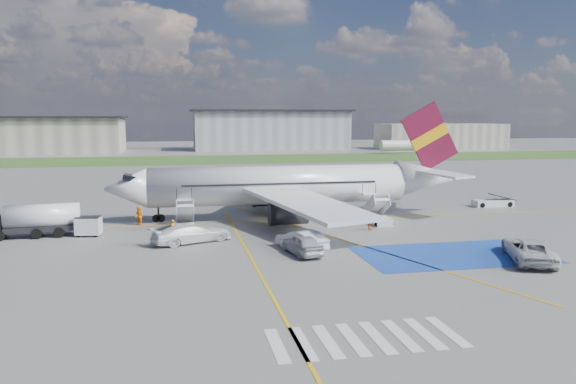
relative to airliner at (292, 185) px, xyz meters
name	(u,v)px	position (x,y,z in m)	size (l,w,h in m)	color
ground	(311,249)	(-1.51, -14.00, -3.39)	(400.00, 400.00, 0.00)	#60605E
grass_strip	(217,159)	(-1.51, 81.00, -3.39)	(400.00, 30.00, 0.01)	#2D4C1E
taxiway_line_main	(282,221)	(-1.51, -2.00, -3.39)	(120.00, 0.20, 0.01)	gold
taxiway_line_cross	(269,291)	(-6.51, -24.00, -3.39)	(0.20, 60.00, 0.01)	gold
taxiway_line_diag	(282,221)	(-1.51, -2.00, -3.39)	(0.20, 60.00, 0.01)	gold
staging_box	(452,255)	(8.49, -18.00, -3.39)	(14.00, 8.00, 0.01)	#194199
crosswalk	(365,338)	(-3.31, -32.00, -3.39)	(9.00, 4.00, 0.01)	silver
terminal_west	(13,136)	(-56.51, 116.00, 1.61)	(60.00, 22.00, 10.00)	gray
terminal_centre	(270,130)	(18.49, 121.00, 2.61)	(48.00, 18.00, 12.00)	gray
terminal_east	(440,136)	(73.49, 114.00, 0.61)	(40.00, 16.00, 8.00)	gray
airliner	(292,185)	(0.00, 0.00, 0.00)	(36.81, 32.95, 11.92)	silver
airstairs_fwd	(185,225)	(-11.01, -5.30, -2.77)	(1.90, 5.20, 3.60)	silver
airstairs_aft	(379,218)	(7.49, -5.30, -2.77)	(1.90, 5.20, 3.60)	silver
fuel_tanker	(30,224)	(-24.20, -4.92, -2.20)	(8.48, 3.19, 2.83)	black
gpu_cart	(88,227)	(-19.32, -5.48, -2.61)	(2.26, 1.64, 1.73)	silver
belt_loader	(493,203)	(24.31, 2.30, -3.02)	(5.02, 1.91, 1.50)	silver
car_silver_a	(303,244)	(-2.52, -15.60, -2.60)	(1.86, 4.63, 1.58)	#A7AAAE
car_silver_b	(301,240)	(-2.31, -14.30, -2.58)	(1.71, 4.91, 1.62)	#AFB2B7
van_white_a	(528,245)	(13.15, -20.47, -2.31)	(2.67, 5.78, 2.17)	silver
van_white_b	(192,231)	(-10.56, -9.86, -2.39)	(2.08, 5.12, 2.01)	white
crew_fwd	(173,229)	(-12.07, -7.95, -2.58)	(0.59, 0.39, 1.63)	orange
crew_nose	(139,216)	(-15.28, -1.43, -2.48)	(0.89, 0.69, 1.82)	orange
crew_aft	(370,221)	(5.57, -7.86, -2.55)	(0.98, 0.41, 1.68)	#E65C0C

